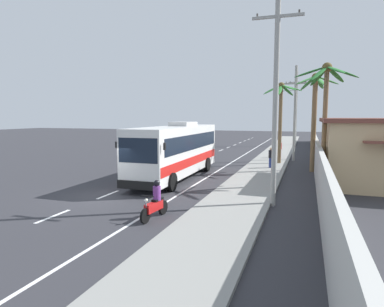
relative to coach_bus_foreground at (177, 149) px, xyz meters
name	(u,v)px	position (x,y,z in m)	size (l,w,h in m)	color
ground_plane	(104,196)	(-1.65, -6.13, -1.95)	(160.00, 160.00, 0.00)	#303035
sidewalk_kerb	(261,172)	(5.15, 3.87, -1.88)	(3.20, 90.00, 0.14)	gray
lane_markings	(218,162)	(0.59, 8.76, -1.95)	(3.70, 71.42, 0.01)	white
boundary_wall	(316,153)	(8.95, 7.87, -0.76)	(0.24, 60.00, 2.39)	#B2B2AD
coach_bus_foreground	(177,149)	(0.00, 0.00, 0.00)	(2.90, 11.11, 3.75)	white
motorcycle_beside_bus	(155,203)	(2.50, -8.65, -1.31)	(0.56, 1.96, 1.56)	black
pedestrian_near_kerb	(280,149)	(5.79, 12.63, -0.95)	(0.36, 0.36, 1.66)	#75388E
pedestrian_midwalk	(271,157)	(5.63, 5.73, -0.99)	(0.36, 0.36, 1.57)	navy
utility_pole_nearest	(276,96)	(6.84, -5.12, 3.10)	(2.23, 0.24, 9.68)	#9E9E99
utility_pole_mid	(295,112)	(7.11, 11.58, 2.58)	(2.16, 0.24, 8.72)	#9E9E99
utility_pole_far	(296,107)	(6.62, 28.27, 3.52)	(3.43, 0.24, 10.32)	#9E9E99
palm_nearest	(315,108)	(8.69, 5.68, 2.80)	(3.11, 3.08, 7.28)	brown
palm_second	(281,106)	(6.06, 8.69, 3.06)	(3.29, 3.22, 6.98)	brown
palm_third	(326,96)	(9.18, 0.16, 3.33)	(3.57, 3.16, 7.19)	brown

